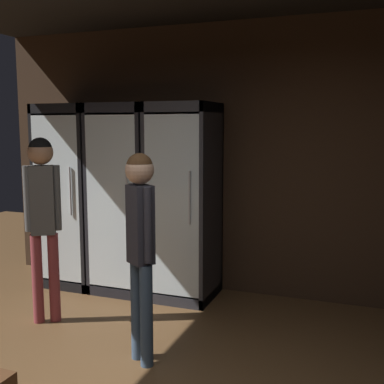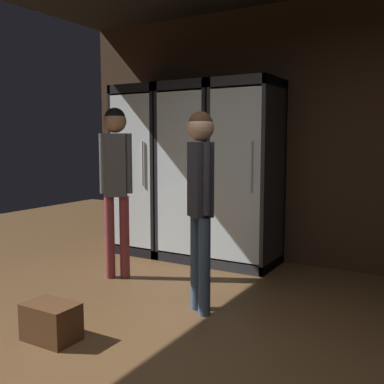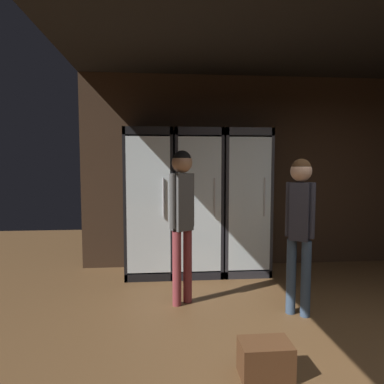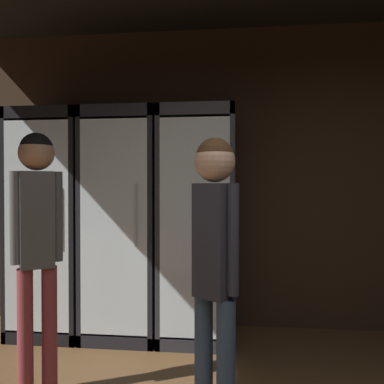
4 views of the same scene
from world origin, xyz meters
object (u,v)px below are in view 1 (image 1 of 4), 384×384
(cooler_far_left, at_px, (76,197))
(cooler_center, at_px, (186,203))
(shopper_far, at_px, (140,233))
(cooler_left, at_px, (128,200))
(shopper_near, at_px, (43,205))

(cooler_far_left, distance_m, cooler_center, 1.31)
(shopper_far, bearing_deg, cooler_left, 120.94)
(cooler_far_left, bearing_deg, shopper_far, -43.63)
(shopper_near, height_order, shopper_far, shopper_near)
(cooler_left, height_order, shopper_near, cooler_left)
(cooler_far_left, relative_size, shopper_far, 1.27)
(shopper_far, bearing_deg, cooler_center, 98.49)
(cooler_far_left, bearing_deg, cooler_left, 0.02)
(cooler_far_left, height_order, cooler_center, same)
(cooler_left, distance_m, shopper_near, 1.12)
(cooler_left, relative_size, shopper_near, 1.20)
(cooler_far_left, distance_m, shopper_far, 2.11)
(cooler_left, xyz_separation_m, shopper_far, (0.87, -1.46, 0.02))
(cooler_far_left, xyz_separation_m, shopper_near, (0.39, -1.08, 0.10))
(cooler_center, distance_m, shopper_far, 1.47)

